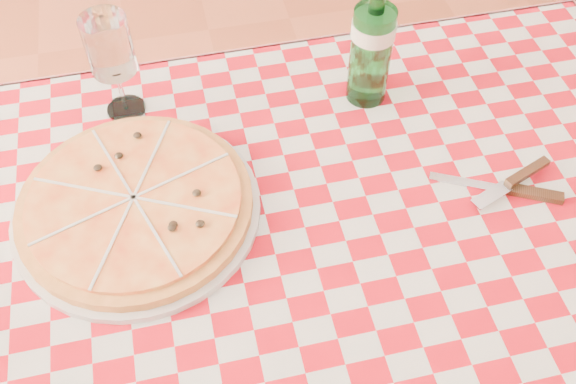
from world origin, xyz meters
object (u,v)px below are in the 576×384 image
Objects in this scene: water_bottle at (373,36)px; wine_glass at (115,68)px; dining_table at (309,282)px; pizza_plate at (135,203)px.

water_bottle is 0.41m from wine_glass.
water_bottle is at bearing 59.37° from dining_table.
wine_glass is at bearing 172.16° from water_bottle.
water_bottle reaches higher than wine_glass.
dining_table is 3.29× the size of pizza_plate.
pizza_plate is at bearing 153.76° from dining_table.
pizza_plate is 0.45m from water_bottle.
wine_glass reaches higher than dining_table.
water_bottle is (0.17, 0.28, 0.23)m from dining_table.
wine_glass reaches higher than pizza_plate.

